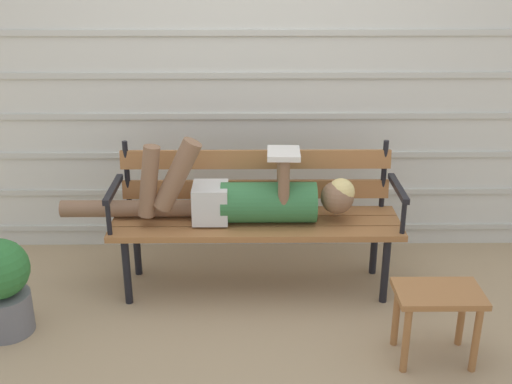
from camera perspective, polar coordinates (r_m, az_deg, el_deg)
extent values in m
plane|color=tan|center=(3.77, 0.01, -9.32)|extent=(12.00, 12.00, 0.00)
cube|color=beige|center=(4.02, -0.08, 10.55)|extent=(4.25, 0.06, 2.33)
cube|color=#B7B7AD|center=(4.31, -0.07, -3.18)|extent=(4.25, 0.02, 0.04)
cube|color=#B7B7AD|center=(4.21, -0.07, 0.02)|extent=(4.25, 0.02, 0.04)
cube|color=#B7B7AD|center=(4.12, -0.07, 3.37)|extent=(4.25, 0.02, 0.04)
cube|color=#B7B7AD|center=(4.04, -0.07, 6.85)|extent=(4.25, 0.02, 0.04)
cube|color=#B7B7AD|center=(3.98, -0.07, 10.45)|extent=(4.25, 0.02, 0.04)
cube|color=#B7B7AD|center=(3.94, -0.08, 14.14)|extent=(4.25, 0.02, 0.04)
cube|color=#9E6638|center=(3.54, 0.02, -3.86)|extent=(1.66, 0.14, 0.04)
cube|color=#9E6638|center=(3.67, 0.00, -2.87)|extent=(1.66, 0.14, 0.04)
cube|color=#9E6638|center=(3.80, -0.02, -1.95)|extent=(1.66, 0.14, 0.04)
cube|color=#9E6638|center=(3.81, -0.03, 0.26)|extent=(1.60, 0.05, 0.11)
cube|color=#9E6638|center=(3.75, -0.03, 2.96)|extent=(1.60, 0.05, 0.11)
cylinder|color=black|center=(3.85, -11.51, 1.53)|extent=(0.03, 0.03, 0.42)
cylinder|color=black|center=(3.86, 11.42, 1.60)|extent=(0.03, 0.03, 0.42)
cylinder|color=black|center=(3.68, -11.54, -7.05)|extent=(0.04, 0.04, 0.40)
cylinder|color=black|center=(3.69, 11.54, -6.95)|extent=(0.04, 0.04, 0.40)
cylinder|color=black|center=(3.98, -10.67, -4.69)|extent=(0.04, 0.04, 0.40)
cylinder|color=black|center=(3.99, 10.59, -4.61)|extent=(0.04, 0.04, 0.40)
cube|color=black|center=(3.67, -12.72, 0.25)|extent=(0.04, 0.41, 0.03)
cylinder|color=black|center=(3.55, -13.13, -2.26)|extent=(0.03, 0.03, 0.20)
cube|color=black|center=(3.68, 12.68, 0.33)|extent=(0.04, 0.41, 0.03)
cylinder|color=black|center=(3.56, 13.13, -2.17)|extent=(0.03, 0.03, 0.20)
cylinder|color=#33703D|center=(3.61, 1.14, -0.94)|extent=(0.54, 0.23, 0.23)
cube|color=silver|center=(3.62, -4.11, -0.95)|extent=(0.20, 0.22, 0.21)
sphere|color=brown|center=(3.64, 7.32, -0.47)|extent=(0.19, 0.19, 0.19)
sphere|color=#E0C67A|center=(3.63, 7.65, 0.02)|extent=(0.16, 0.16, 0.16)
cylinder|color=brown|center=(3.51, -7.10, 1.53)|extent=(0.29, 0.11, 0.43)
cylinder|color=brown|center=(3.55, -9.60, 0.94)|extent=(0.15, 0.09, 0.42)
cylinder|color=brown|center=(3.76, -11.31, -1.46)|extent=(0.79, 0.10, 0.10)
cylinder|color=brown|center=(3.49, 2.52, 0.67)|extent=(0.06, 0.06, 0.28)
cylinder|color=brown|center=(3.64, 2.40, 1.58)|extent=(0.06, 0.06, 0.28)
cube|color=silver|center=(3.51, 2.50, 3.49)|extent=(0.19, 0.26, 0.04)
cube|color=#9E6638|center=(3.21, 16.13, -8.76)|extent=(0.42, 0.27, 0.03)
cylinder|color=#9E6638|center=(3.18, 13.34, -12.85)|extent=(0.04, 0.04, 0.35)
cylinder|color=#9E6638|center=(3.27, 19.17, -12.46)|extent=(0.04, 0.04, 0.35)
cylinder|color=#9E6638|center=(3.35, 12.49, -10.75)|extent=(0.04, 0.04, 0.35)
cylinder|color=#9E6638|center=(3.44, 18.01, -10.45)|extent=(0.04, 0.04, 0.35)
cylinder|color=slate|center=(3.66, -21.57, -10.08)|extent=(0.28, 0.28, 0.22)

